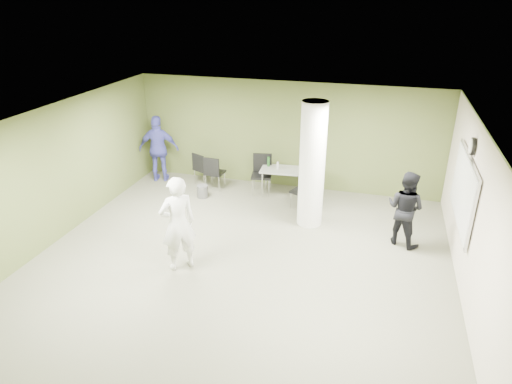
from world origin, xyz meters
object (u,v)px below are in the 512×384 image
(chair_back_left, at_px, (202,166))
(woman_white, at_px, (178,224))
(man_blue, at_px, (159,149))
(folding_table, at_px, (290,171))
(man_black, at_px, (405,208))

(chair_back_left, xyz_separation_m, woman_white, (1.13, -3.89, 0.41))
(chair_back_left, distance_m, man_blue, 1.28)
(folding_table, height_order, man_blue, man_blue)
(chair_back_left, relative_size, man_black, 0.56)
(chair_back_left, bearing_deg, man_blue, 26.01)
(woman_white, relative_size, man_blue, 1.02)
(folding_table, height_order, man_black, man_black)
(chair_back_left, relative_size, man_blue, 0.49)
(folding_table, relative_size, woman_white, 0.83)
(woman_white, xyz_separation_m, man_black, (4.05, 2.10, -0.13))
(folding_table, relative_size, chair_back_left, 1.73)
(folding_table, distance_m, chair_back_left, 2.43)
(woman_white, xyz_separation_m, man_blue, (-2.35, 3.86, -0.02))
(man_black, bearing_deg, man_blue, 13.03)
(chair_back_left, xyz_separation_m, man_black, (5.19, -1.79, 0.28))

